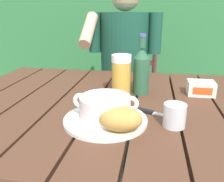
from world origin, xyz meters
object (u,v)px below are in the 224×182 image
object	(u,v)px
soup_bowl	(105,107)
butter_tub	(201,88)
beer_glass	(121,76)
table_knife	(152,113)
person_eating	(123,61)
water_glass_small	(175,115)
chair_near_diner	(126,86)
beer_bottle	(141,70)
bread_roll	(121,119)
serving_plate	(105,120)

from	to	relation	value
soup_bowl	butter_tub	world-z (taller)	soup_bowl
beer_glass	table_knife	world-z (taller)	beer_glass
person_eating	water_glass_small	xyz separation A→B (m)	(0.27, -0.90, 0.02)
soup_bowl	butter_tub	distance (m)	0.47
soup_bowl	beer_glass	xyz separation A→B (m)	(0.02, 0.25, 0.04)
water_glass_small	table_knife	bearing A→B (deg)	128.91
beer_glass	water_glass_small	xyz separation A→B (m)	(0.20, -0.25, -0.05)
chair_near_diner	beer_glass	world-z (taller)	chair_near_diner
beer_bottle	table_knife	size ratio (longest dim) A/B	1.55
person_eating	bread_roll	xyz separation A→B (m)	(0.11, -0.97, 0.03)
person_eating	serving_plate	xyz separation A→B (m)	(0.05, -0.90, -0.01)
water_glass_small	table_knife	distance (m)	0.11
bread_roll	person_eating	bearing A→B (deg)	96.65
serving_plate	beer_bottle	xyz separation A→B (m)	(0.10, 0.29, 0.10)
chair_near_diner	serving_plate	bearing A→B (deg)	-87.29
table_knife	chair_near_diner	bearing A→B (deg)	101.12
bread_roll	water_glass_small	xyz separation A→B (m)	(0.16, 0.07, -0.01)
person_eating	butter_tub	xyz separation A→B (m)	(0.40, -0.58, 0.01)
serving_plate	butter_tub	xyz separation A→B (m)	(0.34, 0.32, 0.02)
soup_bowl	water_glass_small	size ratio (longest dim) A/B	2.89
serving_plate	beer_bottle	size ratio (longest dim) A/B	1.07
butter_tub	serving_plate	bearing A→B (deg)	-137.20
table_knife	butter_tub	bearing A→B (deg)	49.93
chair_near_diner	soup_bowl	size ratio (longest dim) A/B	4.90
soup_bowl	water_glass_small	bearing A→B (deg)	1.09
serving_plate	beer_glass	xyz separation A→B (m)	(0.02, 0.25, 0.08)
chair_near_diner	table_knife	bearing A→B (deg)	-78.88
serving_plate	butter_tub	distance (m)	0.47
soup_bowl	table_knife	world-z (taller)	soup_bowl
serving_plate	bread_roll	distance (m)	0.10
chair_near_diner	water_glass_small	world-z (taller)	chair_near_diner
bread_roll	table_knife	xyz separation A→B (m)	(0.09, 0.15, -0.04)
soup_bowl	butter_tub	size ratio (longest dim) A/B	1.94
serving_plate	soup_bowl	bearing A→B (deg)	-93.58
serving_plate	soup_bowl	distance (m)	0.04
serving_plate	table_knife	xyz separation A→B (m)	(0.15, 0.09, -0.00)
table_knife	person_eating	bearing A→B (deg)	103.98
beer_bottle	butter_tub	xyz separation A→B (m)	(0.25, 0.02, -0.07)
bread_roll	serving_plate	bearing A→B (deg)	130.60
beer_bottle	water_glass_small	world-z (taller)	beer_bottle
person_eating	beer_glass	xyz separation A→B (m)	(0.07, -0.65, 0.07)
bread_roll	butter_tub	bearing A→B (deg)	53.42
chair_near_diner	bread_roll	bearing A→B (deg)	-84.63
serving_plate	bread_roll	xyz separation A→B (m)	(0.06, -0.07, 0.04)
table_knife	serving_plate	bearing A→B (deg)	-150.09
beer_glass	soup_bowl	bearing A→B (deg)	-93.82
person_eating	butter_tub	bearing A→B (deg)	-55.43
person_eating	bread_roll	distance (m)	0.97
bread_roll	water_glass_small	distance (m)	0.17
chair_near_diner	soup_bowl	distance (m)	1.14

